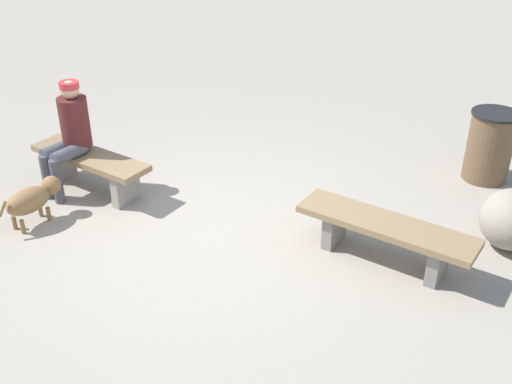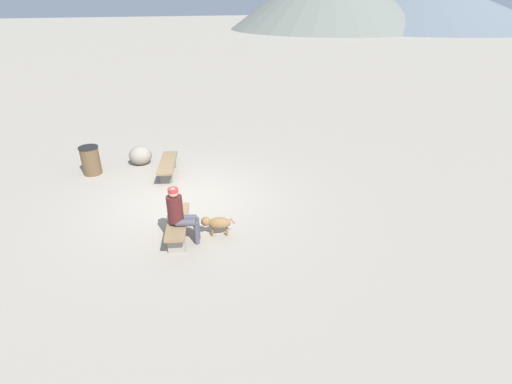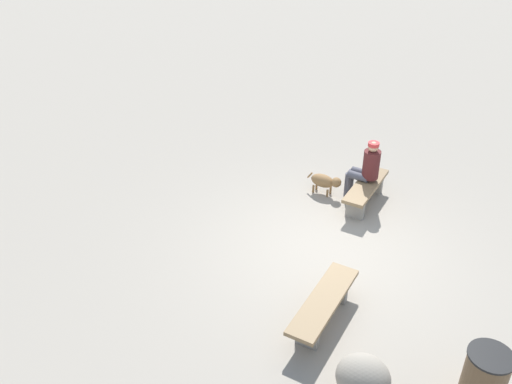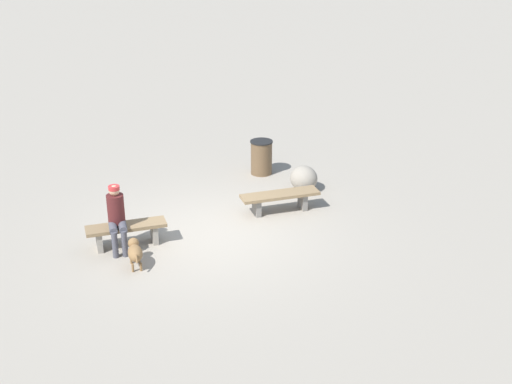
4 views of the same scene
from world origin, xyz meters
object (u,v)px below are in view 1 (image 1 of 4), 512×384
boulder (512,219)px  bench_left (385,232)px  seated_person (69,131)px  bench_right (91,164)px  dog (33,198)px  trash_bin (490,146)px

boulder → bench_left: bearing=33.9°
bench_left → seated_person: size_ratio=1.36×
boulder → bench_right: bearing=7.8°
seated_person → dog: seated_person is taller
seated_person → dog: size_ratio=1.76×
bench_left → dog: bearing=23.0°
bench_left → bench_right: (3.35, -0.12, 0.00)m
bench_right → trash_bin: size_ratio=1.87×
seated_person → dog: (-0.05, 0.77, -0.43)m
bench_left → dog: size_ratio=2.40×
bench_right → dog: bearing=92.5°
dog → boulder: boulder is taller
dog → boulder: (-4.57, -1.42, 0.00)m
dog → boulder: 4.78m
dog → trash_bin: bearing=-42.1°
bench_right → boulder: bearing=-160.5°
bench_right → trash_bin: (-4.12, -1.99, 0.10)m
dog → bench_right: bearing=5.3°
trash_bin → boulder: bearing=102.8°
bench_left → seated_person: bearing=10.6°
bench_right → boulder: size_ratio=2.28×
trash_bin → seated_person: bearing=25.5°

